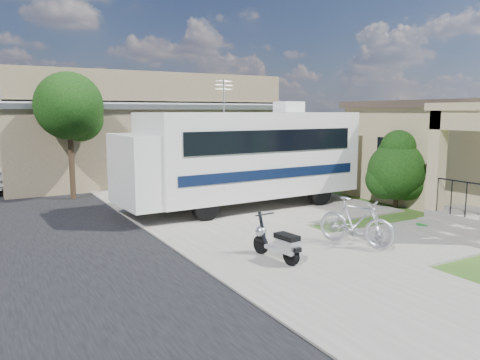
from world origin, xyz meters
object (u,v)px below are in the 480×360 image
bicycle (356,224)px  garden_hose (423,228)px  shrub (397,168)px  motorhome (243,155)px  scooter (279,243)px

bicycle → garden_hose: bicycle is taller
bicycle → shrub: bearing=10.9°
motorhome → shrub: size_ratio=3.15×
motorhome → garden_hose: motorhome is taller
scooter → bicycle: bearing=-5.5°
scooter → garden_hose: bearing=-2.5°
motorhome → shrub: motorhome is taller
shrub → motorhome: bearing=151.2°
shrub → bicycle: shrub is taller
shrub → scooter: bearing=-156.7°
bicycle → garden_hose: (2.70, 0.29, -0.48)m
motorhome → garden_hose: bearing=-64.4°
garden_hose → bicycle: bearing=-174.0°
scooter → bicycle: bicycle is taller
motorhome → scooter: size_ratio=5.69×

